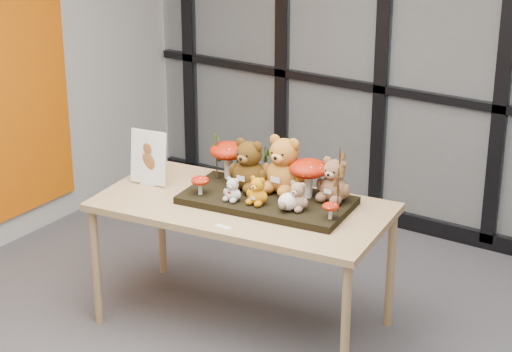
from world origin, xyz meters
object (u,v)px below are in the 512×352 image
Objects in this scene: bear_white_bow at (233,188)px; plush_cream_hedgehog at (288,201)px; diorama_tray at (267,200)px; mushroom_back_right at (308,177)px; mushroom_back_left at (228,158)px; bear_small_yellow at (258,189)px; mushroom_front_left at (200,184)px; bear_brown_medium at (249,162)px; sign_holder at (148,160)px; bear_beige_small at (298,194)px; mushroom_front_right at (330,210)px; bear_tan_back at (334,177)px; display_table at (243,214)px; bear_pooh_yellow at (284,161)px.

bear_white_bow is 1.41× the size of plush_cream_hedgehog.
diorama_tray is 0.28m from mushroom_back_right.
plush_cream_hedgehog is 0.61m from mushroom_back_left.
bear_white_bow is at bearing -139.05° from diorama_tray.
bear_small_yellow reaches higher than mushroom_front_left.
sign_holder is at bearing -169.48° from bear_brown_medium.
diorama_tray is 5.31× the size of bear_beige_small.
bear_brown_medium reaches higher than mushroom_front_right.
diorama_tray is at bearing -160.90° from bear_tan_back.
bear_brown_medium is 0.32m from mushroom_front_left.
mushroom_back_left reaches higher than bear_beige_small.
bear_white_bow is 0.45× the size of sign_holder.
bear_pooh_yellow is (0.15, 0.21, 0.29)m from display_table.
mushroom_back_right is (0.16, 0.00, -0.06)m from bear_pooh_yellow.
plush_cream_hedgehog is at bearing -6.20° from sign_holder.
bear_tan_back is 0.78m from mushroom_front_left.
bear_pooh_yellow is at bearing 9.84° from sign_holder.
mushroom_back_left is 0.32m from mushroom_front_left.
diorama_tray is 0.23m from plush_cream_hedgehog.
diorama_tray is 3.91× the size of mushroom_back_left.
sign_holder is at bearing 171.83° from bear_white_bow.
bear_brown_medium is 1.35× the size of mushroom_back_right.
mushroom_back_left is 2.40× the size of mushroom_front_right.
mushroom_back_left is (-0.40, -0.00, -0.06)m from bear_pooh_yellow.
mushroom_back_right is at bearing -6.71° from bear_pooh_yellow.
bear_white_bow reaches higher than mushroom_front_left.
bear_small_yellow is at bearing -103.01° from bear_pooh_yellow.
bear_brown_medium is (-0.16, 0.05, 0.19)m from diorama_tray.
mushroom_front_right is at bearing -38.10° from mushroom_back_right.
display_table is 0.20m from bear_white_bow.
mushroom_back_right is at bearing 26.73° from display_table.
plush_cream_hedgehog is (0.34, 0.06, -0.02)m from bear_white_bow.
bear_brown_medium is 1.84× the size of bear_beige_small.
bear_pooh_yellow is at bearing 46.97° from display_table.
mushroom_front_left is (-0.19, -0.23, -0.11)m from bear_brown_medium.
bear_pooh_yellow is 3.59× the size of mushroom_front_right.
mushroom_front_left is 0.35× the size of sign_holder.
mushroom_back_right reaches higher than bear_small_yellow.
sign_holder is (-0.65, -0.06, 0.23)m from display_table.
mushroom_front_left is 0.42m from sign_holder.
bear_white_bow is (-0.14, -0.15, 0.10)m from diorama_tray.
bear_pooh_yellow is 1.50× the size of mushroom_back_left.
bear_beige_small reaches higher than diorama_tray.
plush_cream_hedgehog is 1.05× the size of mushroom_front_right.
bear_pooh_yellow reaches higher than mushroom_front_left.
mushroom_front_left is at bearing -177.06° from bear_small_yellow.
bear_tan_back is at bearing 0.04° from bear_pooh_yellow.
mushroom_back_left reaches higher than bear_small_yellow.
sign_holder is (-0.97, -0.05, 0.07)m from plush_cream_hedgehog.
diorama_tray is 2.61× the size of bear_pooh_yellow.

